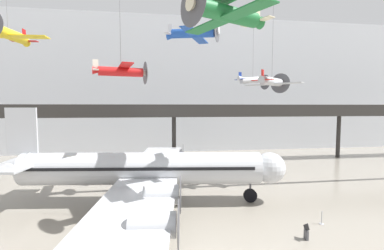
{
  "coord_description": "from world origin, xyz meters",
  "views": [
    {
      "loc": [
        -2.86,
        -13.76,
        9.37
      ],
      "look_at": [
        0.89,
        13.33,
        7.37
      ],
      "focal_mm": 24.0,
      "sensor_mm": 36.0,
      "label": 1
    }
  ],
  "objects_px": {
    "suspended_plane_yellow_lowwing": "(8,34)",
    "info_sign_pedestal": "(306,233)",
    "suspended_plane_white_twin": "(253,80)",
    "suspended_plane_silver_racer": "(272,82)",
    "airliner_silver_main": "(141,169)",
    "suspended_plane_blue_trainer": "(193,33)",
    "suspended_plane_red_highwing": "(121,71)",
    "stanchion_barrier": "(322,220)",
    "suspended_plane_green_biplane": "(228,13)"
  },
  "relations": [
    {
      "from": "suspended_plane_yellow_lowwing",
      "to": "info_sign_pedestal",
      "type": "relative_size",
      "value": 6.91
    },
    {
      "from": "suspended_plane_white_twin",
      "to": "suspended_plane_blue_trainer",
      "type": "height_order",
      "value": "suspended_plane_blue_trainer"
    },
    {
      "from": "suspended_plane_silver_racer",
      "to": "suspended_plane_blue_trainer",
      "type": "bearing_deg",
      "value": 117.34
    },
    {
      "from": "stanchion_barrier",
      "to": "airliner_silver_main",
      "type": "bearing_deg",
      "value": 155.65
    },
    {
      "from": "suspended_plane_silver_racer",
      "to": "suspended_plane_green_biplane",
      "type": "relative_size",
      "value": 1.42
    },
    {
      "from": "suspended_plane_green_biplane",
      "to": "stanchion_barrier",
      "type": "height_order",
      "value": "suspended_plane_green_biplane"
    },
    {
      "from": "suspended_plane_white_twin",
      "to": "info_sign_pedestal",
      "type": "distance_m",
      "value": 31.49
    },
    {
      "from": "suspended_plane_yellow_lowwing",
      "to": "suspended_plane_blue_trainer",
      "type": "bearing_deg",
      "value": 97.18
    },
    {
      "from": "suspended_plane_yellow_lowwing",
      "to": "stanchion_barrier",
      "type": "bearing_deg",
      "value": 69.82
    },
    {
      "from": "suspended_plane_white_twin",
      "to": "suspended_plane_red_highwing",
      "type": "distance_m",
      "value": 26.82
    },
    {
      "from": "airliner_silver_main",
      "to": "info_sign_pedestal",
      "type": "bearing_deg",
      "value": -29.23
    },
    {
      "from": "suspended_plane_yellow_lowwing",
      "to": "info_sign_pedestal",
      "type": "height_order",
      "value": "suspended_plane_yellow_lowwing"
    },
    {
      "from": "suspended_plane_white_twin",
      "to": "suspended_plane_red_highwing",
      "type": "xyz_separation_m",
      "value": [
        -20.33,
        -17.46,
        -1.15
      ]
    },
    {
      "from": "suspended_plane_red_highwing",
      "to": "info_sign_pedestal",
      "type": "height_order",
      "value": "suspended_plane_red_highwing"
    },
    {
      "from": "suspended_plane_silver_racer",
      "to": "stanchion_barrier",
      "type": "xyz_separation_m",
      "value": [
        -0.48,
        -10.53,
        -11.92
      ]
    },
    {
      "from": "suspended_plane_red_highwing",
      "to": "suspended_plane_blue_trainer",
      "type": "distance_m",
      "value": 11.27
    },
    {
      "from": "suspended_plane_red_highwing",
      "to": "suspended_plane_blue_trainer",
      "type": "xyz_separation_m",
      "value": [
        7.97,
        5.74,
        5.52
      ]
    },
    {
      "from": "airliner_silver_main",
      "to": "stanchion_barrier",
      "type": "distance_m",
      "value": 16.14
    },
    {
      "from": "airliner_silver_main",
      "to": "suspended_plane_green_biplane",
      "type": "distance_m",
      "value": 15.73
    },
    {
      "from": "suspended_plane_yellow_lowwing",
      "to": "suspended_plane_white_twin",
      "type": "bearing_deg",
      "value": 115.21
    },
    {
      "from": "suspended_plane_white_twin",
      "to": "suspended_plane_blue_trainer",
      "type": "xyz_separation_m",
      "value": [
        -12.36,
        -11.72,
        4.37
      ]
    },
    {
      "from": "stanchion_barrier",
      "to": "suspended_plane_red_highwing",
      "type": "bearing_deg",
      "value": 153.41
    },
    {
      "from": "airliner_silver_main",
      "to": "stanchion_barrier",
      "type": "relative_size",
      "value": 29.92
    },
    {
      "from": "suspended_plane_white_twin",
      "to": "info_sign_pedestal",
      "type": "height_order",
      "value": "suspended_plane_white_twin"
    },
    {
      "from": "suspended_plane_white_twin",
      "to": "suspended_plane_blue_trainer",
      "type": "bearing_deg",
      "value": -153.34
    },
    {
      "from": "suspended_plane_blue_trainer",
      "to": "suspended_plane_white_twin",
      "type": "bearing_deg",
      "value": 68.38
    },
    {
      "from": "airliner_silver_main",
      "to": "suspended_plane_white_twin",
      "type": "bearing_deg",
      "value": 52.65
    },
    {
      "from": "suspended_plane_white_twin",
      "to": "airliner_silver_main",
      "type": "bearing_deg",
      "value": -150.77
    },
    {
      "from": "suspended_plane_silver_racer",
      "to": "suspended_plane_yellow_lowwing",
      "type": "bearing_deg",
      "value": 134.21
    },
    {
      "from": "suspended_plane_silver_racer",
      "to": "suspended_plane_yellow_lowwing",
      "type": "xyz_separation_m",
      "value": [
        -29.24,
        2.09,
        4.91
      ]
    },
    {
      "from": "suspended_plane_yellow_lowwing",
      "to": "stanchion_barrier",
      "type": "distance_m",
      "value": 35.63
    },
    {
      "from": "airliner_silver_main",
      "to": "info_sign_pedestal",
      "type": "distance_m",
      "value": 14.91
    },
    {
      "from": "airliner_silver_main",
      "to": "suspended_plane_red_highwing",
      "type": "xyz_separation_m",
      "value": [
        -1.91,
        1.65,
        9.51
      ]
    },
    {
      "from": "suspended_plane_yellow_lowwing",
      "to": "airliner_silver_main",
      "type": "bearing_deg",
      "value": 70.5
    },
    {
      "from": "suspended_plane_red_highwing",
      "to": "suspended_plane_green_biplane",
      "type": "relative_size",
      "value": 1.35
    },
    {
      "from": "suspended_plane_white_twin",
      "to": "suspended_plane_silver_racer",
      "type": "relative_size",
      "value": 0.89
    },
    {
      "from": "suspended_plane_red_highwing",
      "to": "info_sign_pedestal",
      "type": "distance_m",
      "value": 21.15
    },
    {
      "from": "suspended_plane_red_highwing",
      "to": "suspended_plane_silver_racer",
      "type": "bearing_deg",
      "value": -5.72
    },
    {
      "from": "suspended_plane_white_twin",
      "to": "info_sign_pedestal",
      "type": "bearing_deg",
      "value": -120.15
    },
    {
      "from": "suspended_plane_blue_trainer",
      "to": "suspended_plane_green_biplane",
      "type": "xyz_separation_m",
      "value": [
        0.93,
        -12.54,
        -1.91
      ]
    },
    {
      "from": "airliner_silver_main",
      "to": "suspended_plane_yellow_lowwing",
      "type": "bearing_deg",
      "value": 163.58
    },
    {
      "from": "suspended_plane_white_twin",
      "to": "stanchion_barrier",
      "type": "bearing_deg",
      "value": -115.62
    },
    {
      "from": "suspended_plane_green_biplane",
      "to": "stanchion_barrier",
      "type": "xyz_separation_m",
      "value": [
        7.46,
        -1.39,
        -16.13
      ]
    },
    {
      "from": "suspended_plane_blue_trainer",
      "to": "suspended_plane_yellow_lowwing",
      "type": "relative_size",
      "value": 0.93
    },
    {
      "from": "suspended_plane_silver_racer",
      "to": "info_sign_pedestal",
      "type": "bearing_deg",
      "value": -145.41
    },
    {
      "from": "airliner_silver_main",
      "to": "suspended_plane_silver_racer",
      "type": "distance_m",
      "value": 17.83
    },
    {
      "from": "suspended_plane_white_twin",
      "to": "suspended_plane_red_highwing",
      "type": "bearing_deg",
      "value": -156.17
    },
    {
      "from": "stanchion_barrier",
      "to": "suspended_plane_white_twin",
      "type": "bearing_deg",
      "value": 81.2
    },
    {
      "from": "suspended_plane_silver_racer",
      "to": "suspended_plane_yellow_lowwing",
      "type": "distance_m",
      "value": 29.72
    },
    {
      "from": "suspended_plane_silver_racer",
      "to": "stanchion_barrier",
      "type": "distance_m",
      "value": 15.91
    }
  ]
}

